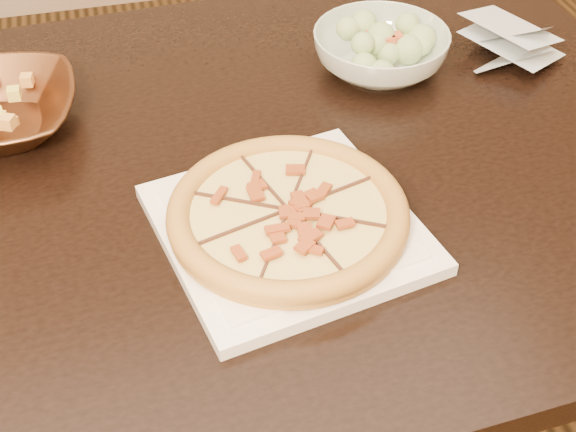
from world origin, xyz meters
name	(u,v)px	position (x,y,z in m)	size (l,w,h in m)	color
dining_table	(186,223)	(-0.18, -0.02, 0.66)	(1.56, 1.05, 0.75)	black
plate	(288,228)	(-0.07, -0.17, 0.76)	(0.35, 0.35, 0.02)	white
pizza	(288,214)	(-0.07, -0.17, 0.78)	(0.30, 0.30, 0.03)	gold
salad_bowl	(380,51)	(0.17, 0.16, 0.78)	(0.21, 0.21, 0.07)	silver
salad	(383,22)	(0.17, 0.16, 0.83)	(0.11, 0.10, 0.04)	#9FC279
cling_film	(509,44)	(0.38, 0.15, 0.78)	(0.17, 0.14, 0.05)	silver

